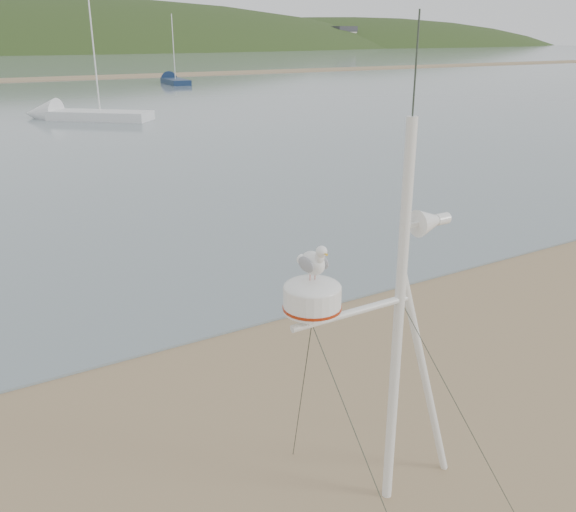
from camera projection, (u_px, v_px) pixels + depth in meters
mast_rig at (392, 405)px, 6.03m from camera, size 2.14×2.28×4.83m
sailboat_white_near at (67, 114)px, 35.39m from camera, size 6.97×6.58×7.64m
sailboat_blue_far at (171, 80)px, 62.65m from camera, size 2.64×7.42×7.20m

